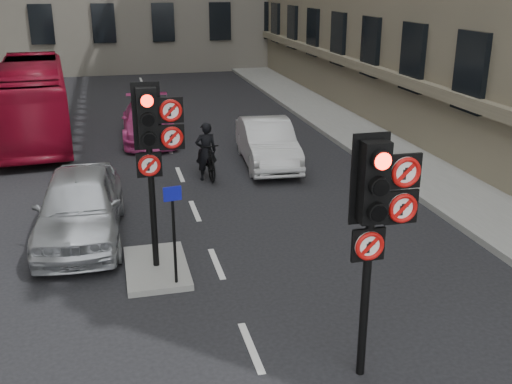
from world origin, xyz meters
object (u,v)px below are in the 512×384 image
signal_far (153,137)px  car_silver (80,206)px  info_sign (174,222)px  car_white (267,143)px  motorcyclist (206,151)px  bus_red (33,100)px  motorcycle (206,159)px  car_pink (149,121)px  signal_near (378,208)px

signal_far → car_silver: 3.19m
signal_far → info_sign: (0.21, -0.81, -1.36)m
car_white → motorcyclist: size_ratio=2.49×
bus_red → motorcycle: (5.23, -6.23, -0.79)m
signal_far → car_white: size_ratio=0.86×
car_white → car_silver: bearing=-136.2°
car_white → bus_red: (-7.26, 5.44, 0.65)m
car_white → bus_red: size_ratio=0.43×
info_sign → signal_far: bearing=96.4°
signal_far → car_pink: 10.64m
signal_far → motorcyclist: (1.81, 5.38, -1.87)m
car_white → motorcycle: (-2.03, -0.79, -0.14)m
car_silver → bus_red: 10.03m
motorcycle → info_sign: info_sign is taller
signal_near → signal_far: 4.77m
car_pink → bus_red: 4.27m
car_pink → info_sign: (-0.37, -11.24, 0.68)m
signal_near → car_silver: size_ratio=0.80×
motorcycle → car_white: bearing=15.4°
bus_red → motorcyclist: (5.20, -6.47, -0.50)m
signal_far → motorcycle: size_ratio=1.96×
info_sign → car_silver: bearing=113.5°
signal_far → car_white: (3.88, 6.41, -2.02)m
motorcyclist → signal_near: bearing=91.4°
car_white → car_pink: (-3.29, 4.02, -0.02)m
signal_near → info_sign: bearing=126.8°
car_silver → car_white: 6.98m
signal_far → bus_red: 12.40m
car_white → motorcyclist: 2.31m
signal_far → car_white: bearing=58.8°
motorcycle → motorcyclist: bearing=-104.7°
signal_near → car_silver: (-4.14, 6.01, -1.82)m
signal_near → car_pink: (-2.01, 14.43, -1.92)m
car_silver → motorcyclist: 4.75m
signal_near → car_white: bearing=83.0°
car_silver → motorcycle: car_silver is taller
motorcycle → signal_far: bearing=-114.2°
signal_far → info_sign: signal_far is taller
info_sign → motorcycle: bearing=67.3°
signal_near → signal_far: signal_far is taller
car_white → car_pink: size_ratio=0.91×
signal_far → motorcyclist: size_ratio=2.14×
signal_near → info_sign: size_ratio=1.89×
car_silver → car_pink: size_ratio=0.98×
signal_near → motorcycle: (-0.75, 9.62, -2.04)m
signal_near → signal_far: size_ratio=1.00×
bus_red → car_white: bearing=-41.3°
signal_far → car_pink: size_ratio=0.78×
car_silver → bus_red: size_ratio=0.46×
car_white → signal_far: bearing=-116.4°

